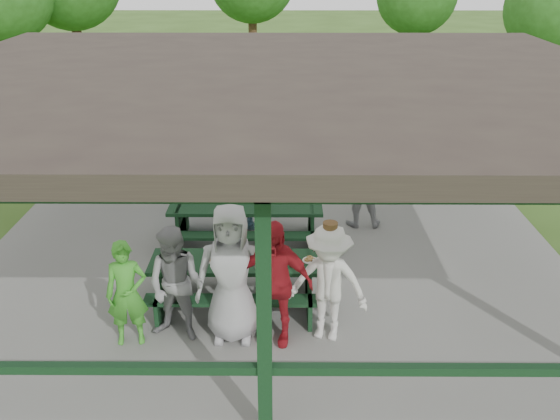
{
  "coord_description": "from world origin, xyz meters",
  "views": [
    {
      "loc": [
        0.19,
        -8.74,
        5.01
      ],
      "look_at": [
        0.14,
        -0.3,
        1.25
      ],
      "focal_mm": 38.0,
      "sensor_mm": 36.0,
      "label": 1
    }
  ],
  "objects_px": {
    "contestant_grey_left": "(176,285)",
    "spectator_blue": "(182,172)",
    "picnic_table_near": "(236,277)",
    "spectator_grey": "(361,183)",
    "pickup_truck": "(338,109)",
    "contestant_red": "(274,283)",
    "contestant_green": "(127,294)",
    "spectator_lblue": "(243,187)",
    "contestant_grey_mid": "(231,274)",
    "farm_trailer": "(256,113)",
    "picnic_table_far": "(246,219)",
    "contestant_white_fedora": "(328,283)"
  },
  "relations": [
    {
      "from": "picnic_table_far",
      "to": "spectator_blue",
      "type": "relative_size",
      "value": 1.54
    },
    {
      "from": "picnic_table_near",
      "to": "spectator_grey",
      "type": "relative_size",
      "value": 1.44
    },
    {
      "from": "contestant_grey_left",
      "to": "spectator_grey",
      "type": "relative_size",
      "value": 0.95
    },
    {
      "from": "contestant_red",
      "to": "pickup_truck",
      "type": "distance_m",
      "value": 10.45
    },
    {
      "from": "contestant_white_fedora",
      "to": "contestant_green",
      "type": "bearing_deg",
      "value": -160.63
    },
    {
      "from": "contestant_grey_left",
      "to": "contestant_white_fedora",
      "type": "distance_m",
      "value": 2.01
    },
    {
      "from": "contestant_grey_mid",
      "to": "farm_trailer",
      "type": "distance_m",
      "value": 10.06
    },
    {
      "from": "contestant_green",
      "to": "spectator_blue",
      "type": "height_order",
      "value": "spectator_blue"
    },
    {
      "from": "picnic_table_far",
      "to": "contestant_red",
      "type": "bearing_deg",
      "value": -79.29
    },
    {
      "from": "picnic_table_near",
      "to": "spectator_grey",
      "type": "height_order",
      "value": "spectator_grey"
    },
    {
      "from": "contestant_grey_left",
      "to": "contestant_grey_mid",
      "type": "height_order",
      "value": "contestant_grey_mid"
    },
    {
      "from": "spectator_lblue",
      "to": "contestant_green",
      "type": "bearing_deg",
      "value": 90.83
    },
    {
      "from": "farm_trailer",
      "to": "contestant_green",
      "type": "bearing_deg",
      "value": -103.12
    },
    {
      "from": "picnic_table_far",
      "to": "pickup_truck",
      "type": "height_order",
      "value": "pickup_truck"
    },
    {
      "from": "contestant_green",
      "to": "spectator_lblue",
      "type": "bearing_deg",
      "value": 62.27
    },
    {
      "from": "picnic_table_near",
      "to": "contestant_red",
      "type": "relative_size",
      "value": 1.4
    },
    {
      "from": "contestant_grey_left",
      "to": "spectator_grey",
      "type": "height_order",
      "value": "spectator_grey"
    },
    {
      "from": "spectator_blue",
      "to": "farm_trailer",
      "type": "height_order",
      "value": "spectator_blue"
    },
    {
      "from": "picnic_table_near",
      "to": "spectator_lblue",
      "type": "xyz_separation_m",
      "value": [
        -0.08,
        2.75,
        0.32
      ]
    },
    {
      "from": "contestant_green",
      "to": "spectator_blue",
      "type": "distance_m",
      "value": 4.24
    },
    {
      "from": "contestant_grey_left",
      "to": "contestant_red",
      "type": "xyz_separation_m",
      "value": [
        1.29,
        -0.05,
        0.07
      ]
    },
    {
      "from": "pickup_truck",
      "to": "contestant_red",
      "type": "bearing_deg",
      "value": -167.66
    },
    {
      "from": "picnic_table_far",
      "to": "contestant_grey_mid",
      "type": "xyz_separation_m",
      "value": [
        -0.02,
        -2.78,
        0.5
      ]
    },
    {
      "from": "picnic_table_near",
      "to": "contestant_red",
      "type": "height_order",
      "value": "contestant_red"
    },
    {
      "from": "picnic_table_far",
      "to": "contestant_green",
      "type": "distance_m",
      "value": 3.23
    },
    {
      "from": "picnic_table_near",
      "to": "pickup_truck",
      "type": "xyz_separation_m",
      "value": [
        2.27,
        9.46,
        0.12
      ]
    },
    {
      "from": "spectator_lblue",
      "to": "pickup_truck",
      "type": "bearing_deg",
      "value": -89.07
    },
    {
      "from": "contestant_green",
      "to": "pickup_truck",
      "type": "bearing_deg",
      "value": 62.33
    },
    {
      "from": "spectator_blue",
      "to": "spectator_grey",
      "type": "distance_m",
      "value": 3.48
    },
    {
      "from": "farm_trailer",
      "to": "spectator_grey",
      "type": "bearing_deg",
      "value": -76.85
    },
    {
      "from": "contestant_red",
      "to": "spectator_lblue",
      "type": "height_order",
      "value": "contestant_red"
    },
    {
      "from": "contestant_grey_left",
      "to": "spectator_blue",
      "type": "height_order",
      "value": "spectator_blue"
    },
    {
      "from": "spectator_blue",
      "to": "spectator_lblue",
      "type": "bearing_deg",
      "value": 145.9
    },
    {
      "from": "picnic_table_far",
      "to": "contestant_green",
      "type": "xyz_separation_m",
      "value": [
        -1.39,
        -2.91,
        0.27
      ]
    },
    {
      "from": "spectator_lblue",
      "to": "spectator_blue",
      "type": "bearing_deg",
      "value": -5.01
    },
    {
      "from": "spectator_lblue",
      "to": "contestant_white_fedora",
      "type": "bearing_deg",
      "value": 131.3
    },
    {
      "from": "picnic_table_near",
      "to": "contestant_green",
      "type": "xyz_separation_m",
      "value": [
        -1.36,
        -0.91,
        0.28
      ]
    },
    {
      "from": "picnic_table_far",
      "to": "spectator_lblue",
      "type": "height_order",
      "value": "spectator_lblue"
    },
    {
      "from": "contestant_grey_left",
      "to": "spectator_blue",
      "type": "xyz_separation_m",
      "value": [
        -0.58,
        4.13,
        0.06
      ]
    },
    {
      "from": "contestant_grey_left",
      "to": "spectator_blue",
      "type": "bearing_deg",
      "value": 113.37
    },
    {
      "from": "contestant_grey_mid",
      "to": "pickup_truck",
      "type": "xyz_separation_m",
      "value": [
        2.26,
        10.23,
        -0.39
      ]
    },
    {
      "from": "spectator_blue",
      "to": "picnic_table_near",
      "type": "bearing_deg",
      "value": 102.51
    },
    {
      "from": "farm_trailer",
      "to": "contestant_grey_left",
      "type": "bearing_deg",
      "value": -99.61
    },
    {
      "from": "contestant_grey_left",
      "to": "contestant_red",
      "type": "height_order",
      "value": "contestant_red"
    },
    {
      "from": "pickup_truck",
      "to": "spectator_blue",
      "type": "bearing_deg",
      "value": 171.52
    },
    {
      "from": "contestant_white_fedora",
      "to": "spectator_blue",
      "type": "distance_m",
      "value": 4.85
    },
    {
      "from": "contestant_red",
      "to": "spectator_grey",
      "type": "distance_m",
      "value": 4.0
    },
    {
      "from": "picnic_table_near",
      "to": "spectator_blue",
      "type": "bearing_deg",
      "value": 111.4
    },
    {
      "from": "spectator_lblue",
      "to": "spectator_blue",
      "type": "xyz_separation_m",
      "value": [
        -1.23,
        0.58,
        0.08
      ]
    },
    {
      "from": "spectator_lblue",
      "to": "farm_trailer",
      "type": "xyz_separation_m",
      "value": [
        -0.03,
        6.52,
        -0.28
      ]
    }
  ]
}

